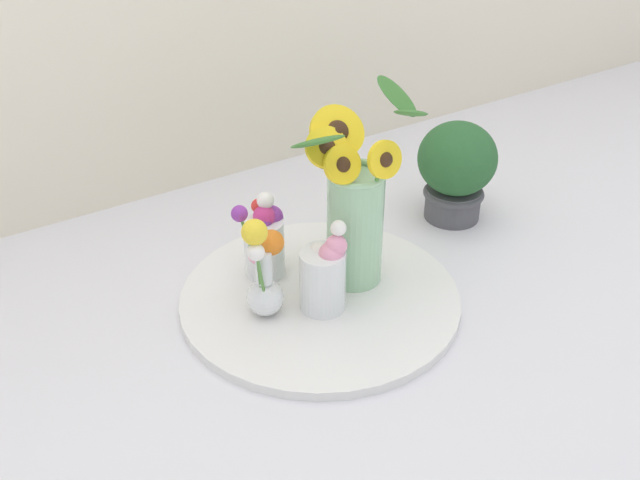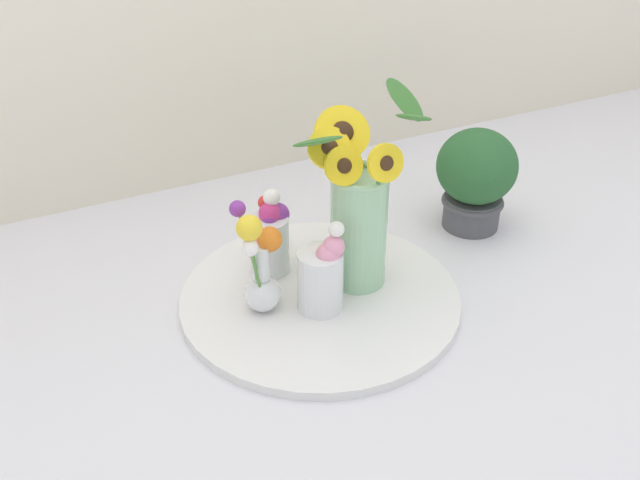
# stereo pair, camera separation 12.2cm
# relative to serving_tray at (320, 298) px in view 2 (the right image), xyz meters

# --- Properties ---
(ground_plane) EXTENTS (6.00, 6.00, 0.00)m
(ground_plane) POSITION_rel_serving_tray_xyz_m (0.02, -0.05, -0.01)
(ground_plane) COLOR silver
(serving_tray) EXTENTS (0.48, 0.48, 0.02)m
(serving_tray) POSITION_rel_serving_tray_xyz_m (0.00, 0.00, 0.00)
(serving_tray) COLOR white
(serving_tray) RESTS_ON ground_plane
(mason_jar_sunflowers) EXTENTS (0.23, 0.18, 0.35)m
(mason_jar_sunflowers) POSITION_rel_serving_tray_xyz_m (0.07, 0.01, 0.15)
(mason_jar_sunflowers) COLOR #99CC9E
(mason_jar_sunflowers) RESTS_ON serving_tray
(vase_small_center) EXTENTS (0.08, 0.08, 0.16)m
(vase_small_center) POSITION_rel_serving_tray_xyz_m (-0.01, -0.03, 0.08)
(vase_small_center) COLOR white
(vase_small_center) RESTS_ON serving_tray
(vase_bulb_right) EXTENTS (0.08, 0.08, 0.20)m
(vase_bulb_right) POSITION_rel_serving_tray_xyz_m (-0.10, 0.01, 0.10)
(vase_bulb_right) COLOR white
(vase_bulb_right) RESTS_ON serving_tray
(vase_small_back) EXTENTS (0.08, 0.07, 0.15)m
(vase_small_back) POSITION_rel_serving_tray_xyz_m (-0.04, 0.11, 0.08)
(vase_small_back) COLOR white
(vase_small_back) RESTS_ON serving_tray
(potted_plant) EXTENTS (0.16, 0.16, 0.21)m
(potted_plant) POSITION_rel_serving_tray_xyz_m (0.38, 0.10, 0.10)
(potted_plant) COLOR #4C4C51
(potted_plant) RESTS_ON ground_plane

